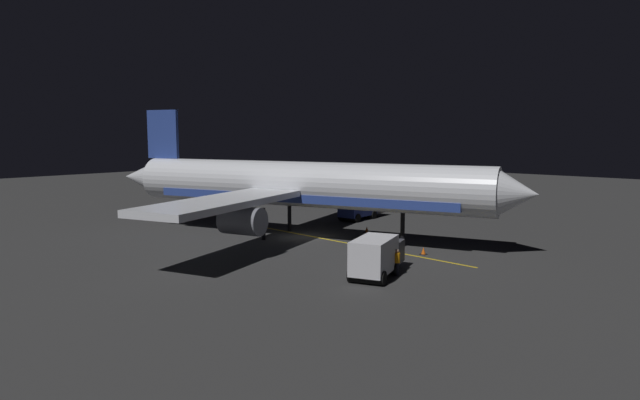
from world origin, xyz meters
TOP-DOWN VIEW (x-y plane):
  - ground_plane at (0.00, 0.00)m, footprint 180.00×180.00m
  - apron_guide_stripe at (-0.60, 4.00)m, footprint 1.80×25.15m
  - airliner at (0.17, -0.58)m, footprint 34.80×39.41m
  - baggage_truck at (6.58, 12.68)m, footprint 6.13×3.78m
  - catering_truck at (-11.85, -2.57)m, footprint 6.43×2.57m
  - ground_crew_worker at (5.56, 13.55)m, footprint 0.40×0.40m
  - traffic_cone_near_left at (-1.04, 11.59)m, footprint 0.50×0.50m
  - traffic_cone_near_right at (-5.80, 2.71)m, footprint 0.50×0.50m
  - traffic_cone_under_wing at (1.87, 10.75)m, footprint 0.50×0.50m
  - traffic_cone_far at (-1.53, 8.64)m, footprint 0.50×0.50m

SIDE VIEW (x-z plane):
  - ground_plane at x=0.00m, z-range -0.20..0.00m
  - apron_guide_stripe at x=-0.60m, z-range 0.00..0.01m
  - traffic_cone_near_left at x=-1.04m, z-range -0.03..0.52m
  - traffic_cone_near_right at x=-5.80m, z-range -0.03..0.52m
  - traffic_cone_under_wing at x=1.87m, z-range -0.03..0.52m
  - traffic_cone_far at x=-1.53m, z-range -0.03..0.52m
  - ground_crew_worker at x=5.56m, z-range 0.02..1.76m
  - catering_truck at x=-11.85m, z-range 0.05..2.41m
  - baggage_truck at x=6.58m, z-range 0.01..2.60m
  - airliner at x=0.17m, z-range -1.18..10.27m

